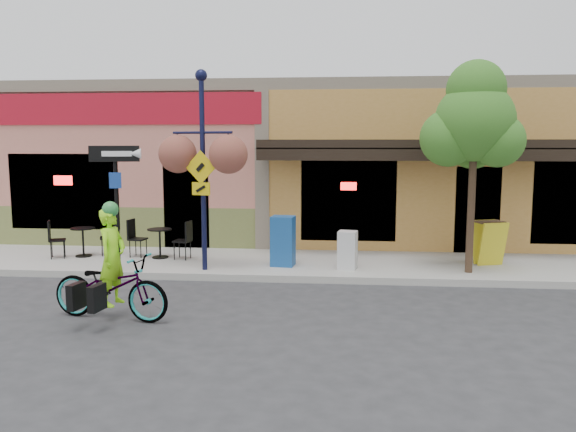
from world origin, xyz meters
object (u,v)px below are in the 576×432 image
object	(u,v)px
one_way_sign	(117,209)
street_tree	(473,167)
newspaper_box_grey	(347,250)
lamp_post	(203,171)
building	(310,162)
bicycle	(111,287)
cyclist_rider	(113,272)
newspaper_box_blue	(283,241)

from	to	relation	value
one_way_sign	street_tree	distance (m)	7.54
newspaper_box_grey	lamp_post	bearing A→B (deg)	-161.91
building	street_tree	distance (m)	7.34
bicycle	lamp_post	bearing A→B (deg)	-5.16
street_tree	cyclist_rider	bearing A→B (deg)	-152.53
street_tree	newspaper_box_blue	bearing A→B (deg)	175.66
bicycle	one_way_sign	xyz separation A→B (m)	(-1.00, 2.81, 0.95)
bicycle	newspaper_box_blue	bearing A→B (deg)	-24.45
bicycle	newspaper_box_blue	xyz separation A→B (m)	(2.47, 3.64, 0.17)
building	bicycle	bearing A→B (deg)	-105.83
bicycle	one_way_sign	world-z (taller)	one_way_sign
bicycle	cyclist_rider	bearing A→B (deg)	-80.30
cyclist_rider	one_way_sign	bearing A→B (deg)	30.17
lamp_post	one_way_sign	size ratio (longest dim) A/B	1.59
bicycle	building	bearing A→B (deg)	-6.13
building	newspaper_box_grey	xyz separation A→B (m)	(1.16, -6.24, -1.68)
lamp_post	newspaper_box_grey	size ratio (longest dim) A/B	5.11
building	newspaper_box_blue	bearing A→B (deg)	-92.57
one_way_sign	newspaper_box_blue	bearing A→B (deg)	-1.43
street_tree	lamp_post	bearing A→B (deg)	-177.40
lamp_post	street_tree	distance (m)	5.66
bicycle	newspaper_box_grey	world-z (taller)	bicycle
bicycle	one_way_sign	size ratio (longest dim) A/B	0.77
newspaper_box_grey	street_tree	xyz separation A→B (m)	(2.57, -0.08, 1.82)
lamp_post	one_way_sign	world-z (taller)	lamp_post
lamp_post	building	bearing A→B (deg)	85.69
newspaper_box_grey	street_tree	bearing A→B (deg)	9.91
cyclist_rider	newspaper_box_blue	bearing A→B (deg)	-23.90
cyclist_rider	newspaper_box_grey	size ratio (longest dim) A/B	1.91
newspaper_box_blue	street_tree	size ratio (longest dim) A/B	0.25
lamp_post	street_tree	world-z (taller)	street_tree
one_way_sign	bicycle	bearing A→B (deg)	-85.26
one_way_sign	lamp_post	bearing A→B (deg)	-6.48
lamp_post	newspaper_box_grey	distance (m)	3.55
newspaper_box_grey	street_tree	distance (m)	3.15
cyclist_rider	newspaper_box_blue	size ratio (longest dim) A/B	1.43
one_way_sign	newspaper_box_grey	distance (m)	5.03
one_way_sign	cyclist_rider	bearing A→B (deg)	-84.37
one_way_sign	building	bearing A→B (deg)	46.53
one_way_sign	street_tree	size ratio (longest dim) A/B	0.60
cyclist_rider	one_way_sign	distance (m)	3.08
building	street_tree	world-z (taller)	street_tree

